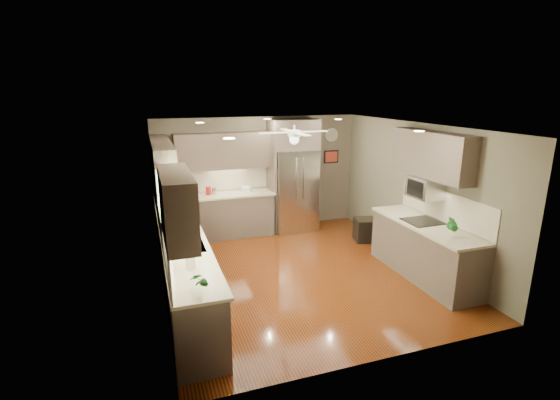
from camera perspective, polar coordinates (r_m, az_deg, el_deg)
floor at (r=7.14m, az=2.71°, el=-10.12°), size 5.00×5.00×0.00m
ceiling at (r=6.47m, az=2.99°, el=10.31°), size 5.00×5.00×0.00m
wall_back at (r=9.00m, az=-3.01°, el=3.67°), size 4.50×0.00×4.50m
wall_front at (r=4.60m, az=14.47°, el=-8.39°), size 4.50×0.00×4.50m
wall_left at (r=6.26m, az=-16.71°, el=-2.18°), size 0.00×5.00×5.00m
wall_right at (r=7.79m, az=18.44°, el=1.05°), size 0.00×5.00×5.00m
canister_a at (r=8.57m, az=-10.05°, el=1.27°), size 0.14×0.14×0.17m
canister_b at (r=8.57m, az=-9.24°, el=1.25°), size 0.12×0.12×0.15m
soap_bottle at (r=6.23m, az=-14.92°, el=-4.26°), size 0.11×0.11×0.18m
potted_plant_left at (r=4.53m, az=-11.39°, el=-10.99°), size 0.17×0.14×0.27m
potted_plant_right at (r=6.57m, az=23.16°, el=-3.24°), size 0.23×0.22×0.34m
bowl at (r=8.70m, az=-4.70°, el=1.32°), size 0.25×0.25×0.05m
left_run at (r=6.67m, az=-13.71°, el=-7.88°), size 0.65×4.70×1.45m
back_run at (r=8.75m, az=-6.99°, el=-1.95°), size 1.85×0.65×1.45m
uppers at (r=7.00m, az=-4.92°, el=5.46°), size 4.50×4.70×0.95m
window at (r=5.70m, az=-16.41°, el=-0.71°), size 0.05×1.12×0.92m
sink at (r=5.91m, az=-13.14°, el=-6.47°), size 0.50×0.70×0.32m
refrigerator at (r=8.91m, az=1.94°, el=3.15°), size 1.06×0.75×2.45m
right_run at (r=7.22m, az=19.67°, el=-6.53°), size 0.70×2.20×1.45m
microwave at (r=7.18m, az=19.77°, el=1.67°), size 0.43×0.55×0.34m
ceiling_fan at (r=6.77m, az=2.02°, el=9.11°), size 1.18×1.18×0.32m
recessed_lights at (r=6.83m, az=1.41°, el=10.54°), size 2.84×3.14×0.01m
wall_clock at (r=9.48m, az=7.30°, el=9.05°), size 0.30×0.03×0.30m
framed_print at (r=9.54m, az=7.21°, el=6.06°), size 0.36×0.03×0.30m
stool at (r=8.65m, az=11.91°, el=-4.09°), size 0.51×0.51×0.49m
paper_towel at (r=5.10m, az=-12.50°, el=-7.91°), size 0.12×0.12×0.30m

